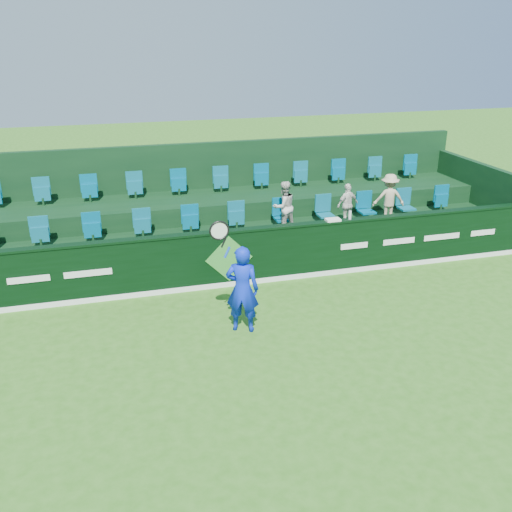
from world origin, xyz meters
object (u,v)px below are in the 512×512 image
object	(u,v)px
spectator_left	(284,207)
spectator_middle	(347,205)
spectator_right	(389,198)
towel	(333,220)
tennis_player	(242,288)
drinks_bottle	(350,215)

from	to	relation	value
spectator_left	spectator_middle	bearing A→B (deg)	165.41
spectator_right	spectator_left	bearing A→B (deg)	13.89
spectator_left	towel	xyz separation A→B (m)	(0.85, -1.12, -0.07)
tennis_player	spectator_left	size ratio (longest dim) A/B	1.87
drinks_bottle	spectator_left	bearing A→B (deg)	138.97
tennis_player	spectator_right	xyz separation A→B (m)	(4.82, 3.28, 0.54)
spectator_middle	drinks_bottle	distance (m)	1.21
towel	drinks_bottle	size ratio (longest dim) A/B	1.65
towel	drinks_bottle	xyz separation A→B (m)	(0.44, 0.00, 0.08)
spectator_left	spectator_middle	xyz separation A→B (m)	(1.73, 0.00, -0.09)
spectator_left	spectator_right	size ratio (longest dim) A/B	1.00
tennis_player	drinks_bottle	size ratio (longest dim) A/B	11.53
spectator_middle	spectator_right	world-z (taller)	spectator_right
spectator_left	drinks_bottle	world-z (taller)	spectator_left
spectator_left	tennis_player	bearing A→B (deg)	45.08
towel	drinks_bottle	bearing A→B (deg)	0.00
drinks_bottle	spectator_right	bearing A→B (deg)	34.74
tennis_player	spectator_middle	xyz separation A→B (m)	(3.65, 3.28, 0.46)
spectator_middle	spectator_right	distance (m)	1.18
spectator_left	spectator_right	xyz separation A→B (m)	(2.90, 0.00, -0.00)
tennis_player	spectator_right	world-z (taller)	tennis_player
towel	spectator_left	bearing A→B (deg)	127.21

